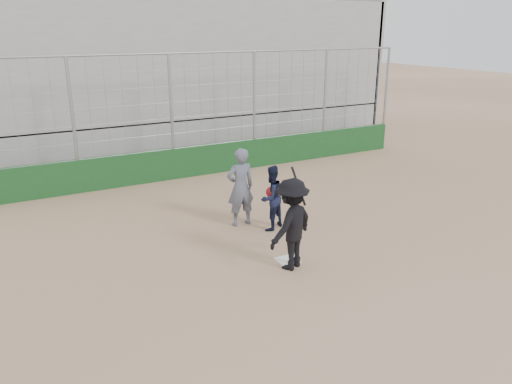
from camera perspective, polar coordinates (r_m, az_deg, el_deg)
ground at (r=10.84m, az=3.59°, el=-7.84°), size 90.00×90.00×0.00m
home_plate at (r=10.83m, az=3.59°, el=-7.79°), size 0.44×0.44×0.02m
backstop at (r=16.51m, az=-9.41°, el=4.76°), size 18.10×0.25×4.04m
bleachers at (r=20.89m, az=-14.41°, el=12.74°), size 20.25×6.70×6.98m
batter_at_plate at (r=10.18m, az=4.05°, el=-3.69°), size 1.43×1.15×2.06m
catcher_crouched at (r=12.23m, az=1.77°, el=-1.86°), size 0.97×0.89×1.10m
umpire at (r=12.40m, az=-1.79°, el=0.12°), size 0.74×0.49×1.79m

